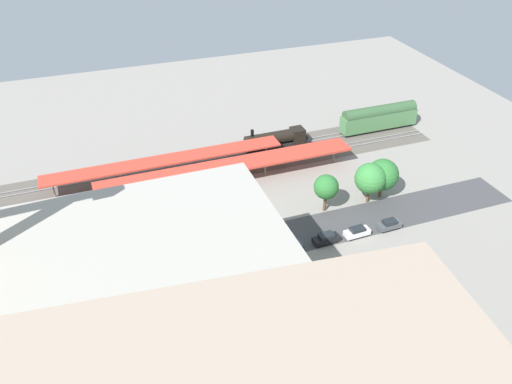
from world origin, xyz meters
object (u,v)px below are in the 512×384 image
Objects in this scene: parked_car_3 at (290,246)px; street_tree_3 at (370,178)px; parked_car_5 at (217,265)px; locomotive at (278,139)px; parked_car_1 at (357,232)px; construction_building at (157,307)px; parked_car_4 at (252,255)px; street_tree_2 at (326,187)px; box_truck_1 at (156,258)px; street_tree_4 at (383,175)px; street_tree_0 at (211,215)px; traffic_light at (124,237)px; passenger_coach at (379,117)px; parked_car_2 at (326,239)px; platform_canopy_far at (165,160)px; box_truck_0 at (74,279)px; street_tree_1 at (139,230)px; parked_car_0 at (389,225)px; platform_canopy_near at (228,166)px.

parked_car_3 is 0.51× the size of street_tree_3.
locomotive is at bearing -124.94° from parked_car_5.
construction_building reaches higher than parked_car_1.
construction_building is at bearing 41.53° from parked_car_4.
box_truck_1 is at bearing 8.99° from street_tree_2.
street_tree_4 is (-45.72, -24.16, -5.06)m from construction_building.
box_truck_1 is 31.91m from street_tree_2.
street_tree_3 is (-29.78, -0.38, 0.54)m from street_tree_0.
street_tree_0 is 1.10× the size of traffic_light.
street_tree_2 is (25.65, 25.06, 1.83)m from passenger_coach.
parked_car_2 is 10.17m from street_tree_2.
platform_canopy_far is at bearing -55.01° from parked_car_2.
parked_car_4 is 0.59× the size of street_tree_4.
street_tree_1 is at bearing -157.95° from box_truck_0.
street_tree_2 is (-3.78, -8.44, 4.22)m from parked_car_2.
parked_car_0 is 45.48m from construction_building.
passenger_coach is 4.46× the size of parked_car_0.
parked_car_3 is at bearing 115.88° from platform_canopy_far.
parked_car_5 is 0.74× the size of traffic_light.
street_tree_0 is (22.96, -8.12, 3.74)m from parked_car_1.
box_truck_0 is (9.87, -18.03, -8.25)m from construction_building.
street_tree_3 reaches higher than box_truck_1.
passenger_coach is at bearing -145.11° from parked_car_5.
street_tree_1 is (33.86, 26.16, 2.99)m from locomotive.
street_tree_0 is at bearing -156.71° from box_truck_1.
parked_car_0 is 0.47× the size of box_truck_0.
parked_car_3 reaches higher than parked_car_5.
parked_car_4 is (18.59, -0.39, -0.01)m from parked_car_1.
passenger_coach is (-39.10, -10.18, -0.61)m from platform_canopy_near.
street_tree_4 is at bearing -165.40° from street_tree_3.
passenger_coach is (-50.08, -4.00, -0.58)m from platform_canopy_far.
locomotive is at bearing -126.25° from construction_building.
parked_car_4 is 0.68× the size of street_tree_0.
platform_canopy_near is 23.61m from parked_car_3.
street_tree_0 is at bearing -60.56° from parked_car_4.
parked_car_0 is at bearing 137.56° from platform_canopy_far.
construction_building is at bearing 93.97° from traffic_light.
construction_building is 4.88× the size of traffic_light.
parked_car_0 is 11.88m from parked_car_2.
platform_canopy_far is 10.33× the size of parked_car_1.
platform_canopy_far is 23.77m from street_tree_1.
parked_car_0 is 30.72m from parked_car_5.
street_tree_1 reaches higher than street_tree_0.
street_tree_3 is (-8.70, 0.17, 0.07)m from street_tree_2.
passenger_coach is 3.07× the size of traffic_light.
parked_car_5 is at bearing 149.49° from traffic_light.
box_truck_1 is at bearing 23.29° from street_tree_0.
street_tree_0 is at bearing -19.48° from parked_car_1.
passenger_coach is 4.60× the size of parked_car_3.
street_tree_0 reaches higher than platform_canopy_near.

